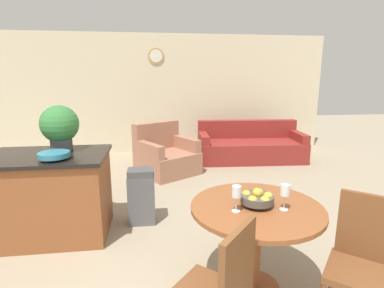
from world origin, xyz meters
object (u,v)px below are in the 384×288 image
(teal_bowl, at_px, (54,155))
(armchair, at_px, (165,157))
(wine_glass_left, at_px, (237,193))
(wine_glass_right, at_px, (285,191))
(dining_chair_near_right, at_px, (363,258))
(kitchen_island, at_px, (50,195))
(potted_plant, at_px, (60,126))
(trash_bin, at_px, (141,196))
(couch, at_px, (250,147))
(dining_table, at_px, (256,226))
(fruit_bowl, at_px, (257,198))

(teal_bowl, distance_m, armchair, 2.69)
(wine_glass_left, xyz_separation_m, wine_glass_right, (0.37, -0.02, 0.00))
(dining_chair_near_right, xyz_separation_m, kitchen_island, (-2.56, 1.61, -0.06))
(kitchen_island, bearing_deg, potted_plant, 57.10)
(potted_plant, bearing_deg, trash_bin, -1.63)
(wine_glass_left, relative_size, couch, 0.09)
(trash_bin, distance_m, couch, 3.41)
(dining_table, relative_size, dining_chair_near_right, 1.09)
(dining_chair_near_right, bearing_deg, teal_bowl, 10.95)
(fruit_bowl, relative_size, wine_glass_right, 1.28)
(potted_plant, bearing_deg, wine_glass_left, -41.37)
(kitchen_island, bearing_deg, trash_bin, 9.18)
(kitchen_island, distance_m, couch, 4.23)
(dining_chair_near_right, height_order, fruit_bowl, dining_chair_near_right)
(dining_chair_near_right, relative_size, trash_bin, 1.41)
(potted_plant, xyz_separation_m, armchair, (1.25, 1.90, -0.91))
(wine_glass_right, xyz_separation_m, armchair, (-0.76, 3.36, -0.60))
(fruit_bowl, xyz_separation_m, wine_glass_left, (-0.19, -0.07, 0.08))
(dining_chair_near_right, bearing_deg, trash_bin, -7.35)
(dining_table, bearing_deg, wine_glass_right, -28.08)
(wine_glass_right, height_order, kitchen_island, wine_glass_right)
(fruit_bowl, height_order, wine_glass_right, wine_glass_right)
(teal_bowl, bearing_deg, armchair, 62.33)
(wine_glass_left, relative_size, teal_bowl, 0.66)
(dining_table, height_order, dining_chair_near_right, dining_chair_near_right)
(kitchen_island, height_order, armchair, kitchen_island)
(wine_glass_right, relative_size, trash_bin, 0.30)
(potted_plant, xyz_separation_m, couch, (3.09, 2.57, -0.93))
(couch, bearing_deg, trash_bin, -127.00)
(wine_glass_left, height_order, trash_bin, wine_glass_left)
(couch, bearing_deg, dining_table, -104.30)
(dining_table, distance_m, potted_plant, 2.36)
(wine_glass_left, xyz_separation_m, teal_bowl, (-1.60, 1.04, 0.08))
(fruit_bowl, xyz_separation_m, potted_plant, (-1.82, 1.36, 0.39))
(dining_chair_near_right, xyz_separation_m, wine_glass_right, (-0.44, 0.34, 0.38))
(dining_table, xyz_separation_m, couch, (1.27, 3.93, -0.30))
(potted_plant, height_order, trash_bin, potted_plant)
(dining_table, relative_size, teal_bowl, 3.41)
(trash_bin, xyz_separation_m, couch, (2.22, 2.59, -0.05))
(trash_bin, bearing_deg, fruit_bowl, -54.51)
(fruit_bowl, height_order, kitchen_island, kitchen_island)
(dining_chair_near_right, xyz_separation_m, wine_glass_left, (-0.81, 0.36, 0.38))
(fruit_bowl, relative_size, wine_glass_left, 1.28)
(potted_plant, xyz_separation_m, trash_bin, (0.87, -0.02, -0.88))
(trash_bin, height_order, couch, couch)
(fruit_bowl, xyz_separation_m, trash_bin, (-0.96, 1.34, -0.49))
(fruit_bowl, bearing_deg, kitchen_island, 148.76)
(dining_table, height_order, teal_bowl, teal_bowl)
(dining_chair_near_right, distance_m, wine_glass_left, 0.96)
(teal_bowl, distance_m, potted_plant, 0.46)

